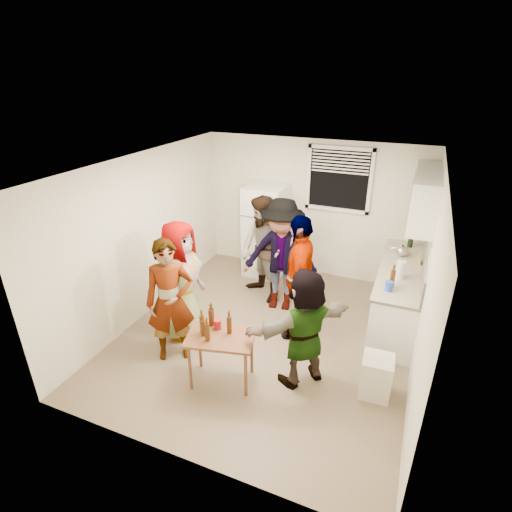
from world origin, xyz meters
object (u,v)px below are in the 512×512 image
at_px(kettle, 401,256).
at_px(guest_back_left, 263,297).
at_px(beer_bottle_counter, 391,287).
at_px(red_cup, 218,328).
at_px(guest_orange, 301,378).
at_px(guest_black, 296,332).
at_px(refrigerator, 266,231).
at_px(guest_stripe, 176,354).
at_px(wine_bottle, 410,247).
at_px(guest_back_right, 280,306).
at_px(beer_bottle_table, 204,335).
at_px(trash_bin, 376,377).
at_px(serving_table, 223,380).
at_px(guest_grey, 186,333).
at_px(blue_cup, 388,291).

distance_m(kettle, guest_back_left, 2.36).
relative_size(beer_bottle_counter, red_cup, 1.98).
relative_size(red_cup, guest_back_left, 0.07).
xyz_separation_m(kettle, guest_orange, (-0.91, -2.27, -0.90)).
bearing_deg(guest_black, refrigerator, -160.15).
bearing_deg(guest_stripe, red_cup, -39.91).
xyz_separation_m(wine_bottle, guest_orange, (-1.01, -2.69, -0.90)).
xyz_separation_m(wine_bottle, guest_back_right, (-1.83, -1.18, -0.90)).
relative_size(kettle, beer_bottle_table, 1.12).
bearing_deg(trash_bin, guest_back_left, 142.64).
height_order(refrigerator, kettle, refrigerator).
relative_size(serving_table, red_cup, 6.56).
relative_size(refrigerator, kettle, 7.21).
distance_m(kettle, guest_orange, 2.61).
relative_size(kettle, guest_grey, 0.13).
height_order(blue_cup, guest_stripe, blue_cup).
bearing_deg(beer_bottle_table, kettle, 53.78).
height_order(refrigerator, beer_bottle_counter, refrigerator).
bearing_deg(trash_bin, guest_orange, -173.99).
bearing_deg(guest_back_right, trash_bin, -46.87).
xyz_separation_m(trash_bin, serving_table, (-1.79, -0.50, -0.25)).
xyz_separation_m(blue_cup, guest_grey, (-2.70, -0.79, -0.90)).
bearing_deg(beer_bottle_counter, blue_cup, -101.50).
distance_m(beer_bottle_table, red_cup, 0.21).
bearing_deg(blue_cup, wine_bottle, 83.90).
relative_size(serving_table, guest_black, 0.44).
distance_m(blue_cup, guest_black, 1.50).
distance_m(beer_bottle_counter, blue_cup, 0.12).
bearing_deg(guest_orange, guest_back_right, -109.32).
distance_m(trash_bin, red_cup, 1.98).
relative_size(kettle, blue_cup, 1.76).
relative_size(guest_back_left, guest_back_right, 0.96).
height_order(red_cup, guest_grey, red_cup).
height_order(kettle, red_cup, kettle).
relative_size(guest_back_right, guest_orange, 1.20).
height_order(guest_back_right, guest_orange, guest_back_right).
bearing_deg(refrigerator, guest_orange, -59.81).
bearing_deg(guest_black, wine_bottle, 127.37).
height_order(guest_grey, guest_orange, guest_grey).
xyz_separation_m(kettle, serving_table, (-1.82, -2.68, -0.90)).
xyz_separation_m(beer_bottle_counter, guest_orange, (-0.86, -1.18, -0.90)).
relative_size(wine_bottle, guest_back_left, 0.19).
height_order(guest_stripe, guest_black, guest_black).
relative_size(beer_bottle_counter, blue_cup, 1.81).
distance_m(kettle, guest_stripe, 3.73).
bearing_deg(kettle, guest_stripe, -118.29).
bearing_deg(kettle, wine_bottle, 95.06).
bearing_deg(red_cup, guest_stripe, 173.67).
bearing_deg(refrigerator, blue_cup, -32.87).
xyz_separation_m(guest_grey, guest_black, (1.52, 0.65, 0.00)).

